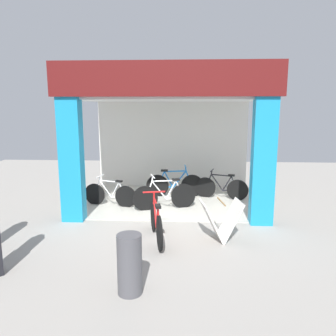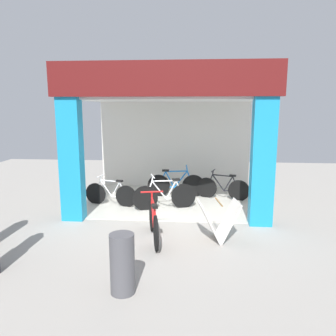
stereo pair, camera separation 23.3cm
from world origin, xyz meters
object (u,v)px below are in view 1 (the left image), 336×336
object	(u,v)px
bicycle_inside_1	(110,194)
sandwich_board_sign	(221,220)
bicycle_parked_0	(156,222)
bicycle_inside_3	(165,196)
bicycle_inside_2	(175,185)
trash_bin	(130,264)
bicycle_inside_0	(221,188)

from	to	relation	value
bicycle_inside_1	sandwich_board_sign	world-z (taller)	bicycle_inside_1
bicycle_parked_0	bicycle_inside_3	bearing A→B (deg)	88.87
bicycle_inside_1	bicycle_inside_2	bearing A→B (deg)	31.70
bicycle_inside_2	trash_bin	distance (m)	5.41
bicycle_inside_3	trash_bin	distance (m)	4.10
bicycle_inside_3	sandwich_board_sign	world-z (taller)	bicycle_inside_3
bicycle_inside_1	bicycle_inside_3	xyz separation A→B (m)	(1.53, -0.21, 0.04)
bicycle_inside_2	sandwich_board_sign	size ratio (longest dim) A/B	1.94
bicycle_inside_0	bicycle_parked_0	world-z (taller)	bicycle_parked_0
bicycle_parked_0	trash_bin	size ratio (longest dim) A/B	1.87
bicycle_inside_3	bicycle_inside_2	bearing A→B (deg)	80.36
bicycle_inside_1	bicycle_parked_0	world-z (taller)	bicycle_parked_0
bicycle_inside_2	bicycle_parked_0	size ratio (longest dim) A/B	1.02
bicycle_inside_2	bicycle_inside_3	size ratio (longest dim) A/B	1.05
bicycle_parked_0	sandwich_board_sign	distance (m)	1.33
bicycle_inside_1	sandwich_board_sign	distance (m)	3.58
bicycle_inside_0	bicycle_inside_3	world-z (taller)	bicycle_inside_3
bicycle_inside_2	sandwich_board_sign	distance (m)	3.46
bicycle_inside_2	trash_bin	world-z (taller)	bicycle_inside_2
bicycle_inside_2	sandwich_board_sign	xyz separation A→B (m)	(1.07, -3.29, 0.03)
sandwich_board_sign	trash_bin	distance (m)	2.60
bicycle_inside_2	bicycle_inside_1	bearing A→B (deg)	-148.30
bicycle_inside_0	trash_bin	world-z (taller)	trash_bin
bicycle_inside_2	bicycle_parked_0	xyz separation A→B (m)	(-0.26, -3.36, -0.00)
bicycle_inside_2	trash_bin	size ratio (longest dim) A/B	1.92
bicycle_inside_3	trash_bin	bearing A→B (deg)	-93.41
bicycle_inside_0	trash_bin	size ratio (longest dim) A/B	1.69
bicycle_inside_1	bicycle_parked_0	distance (m)	2.73
trash_bin	bicycle_parked_0	bearing A→B (deg)	84.27
bicycle_inside_1	trash_bin	xyz separation A→B (m)	(1.29, -4.31, 0.12)
bicycle_inside_0	bicycle_parked_0	xyz separation A→B (m)	(-1.66, -3.19, 0.03)
bicycle_inside_3	sandwich_board_sign	size ratio (longest dim) A/B	1.84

